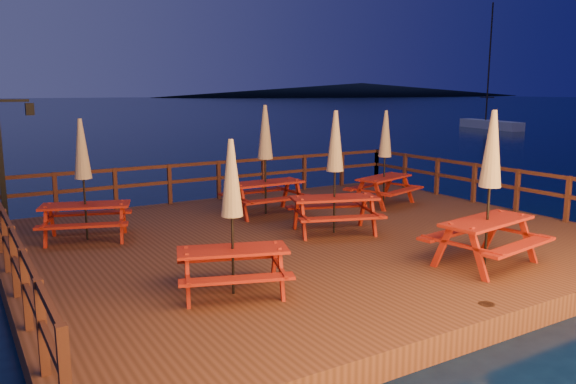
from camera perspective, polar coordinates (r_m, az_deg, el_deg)
name	(u,v)px	position (r m, az deg, el deg)	size (l,w,h in m)	color
ground	(312,253)	(12.24, 2.48, -6.23)	(500.00, 500.00, 0.00)	black
deck	(312,244)	(12.19, 2.49, -5.33)	(12.00, 10.00, 0.40)	#492817
deck_piles	(312,266)	(12.33, 2.47, -7.57)	(11.44, 9.44, 1.40)	#3E1E13
railing	(272,188)	(13.45, -1.68, 0.38)	(11.80, 9.75, 1.10)	#3E1E13
lamp_post	(7,147)	(14.40, -26.64, 4.09)	(0.85, 0.18, 3.00)	black
headland_right	(362,90)	(306.86, 7.49, 10.27)	(230.40, 86.40, 7.00)	black
sailboat	(490,125)	(54.27, 19.85, 6.45)	(3.10, 7.67, 11.26)	silver
picnic_table_0	(490,186)	(10.43, 19.79, 0.57)	(2.14, 1.85, 2.75)	maroon
picnic_table_1	(83,178)	(12.25, -20.07, 1.35)	(2.14, 1.95, 2.52)	maroon
picnic_table_2	(385,156)	(15.38, 9.80, 3.61)	(2.14, 1.93, 2.55)	maroon
picnic_table_3	(335,170)	(12.12, 4.78, 2.21)	(2.26, 2.06, 2.66)	maroon
picnic_table_4	(232,215)	(8.47, -5.70, -2.36)	(2.03, 1.85, 2.38)	maroon
picnic_table_5	(265,158)	(13.97, -2.32, 3.45)	(1.91, 1.57, 2.73)	maroon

